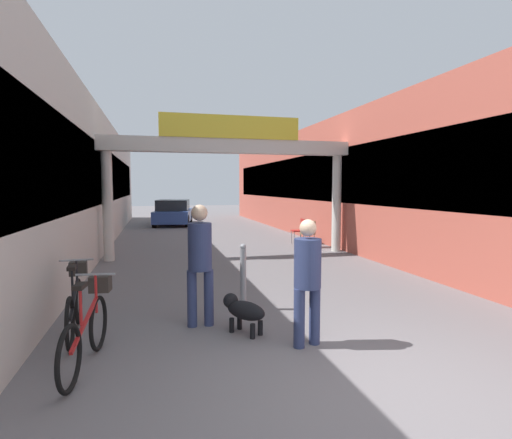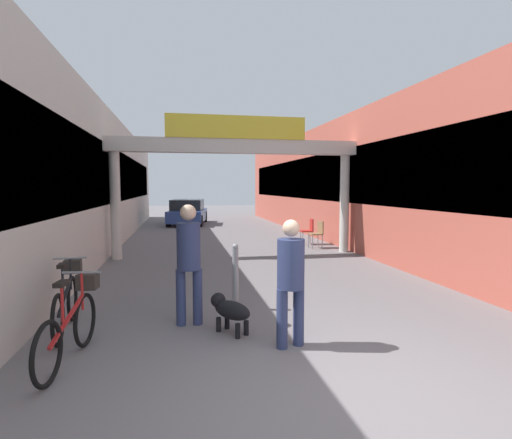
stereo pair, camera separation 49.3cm
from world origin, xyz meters
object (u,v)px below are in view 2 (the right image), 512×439
at_px(pedestrian_companion, 291,275).
at_px(bicycle_red_nearest, 72,323).
at_px(bicycle_black_second, 67,299).
at_px(cafe_chair_red_farther, 309,229).
at_px(pedestrian_with_dog, 189,256).
at_px(cafe_chair_wood_nearer, 318,232).
at_px(dog_on_leash, 229,310).
at_px(parked_car_blue, 188,212).
at_px(bollard_post_metal, 235,276).

distance_m(pedestrian_companion, bicycle_red_nearest, 2.63).
xyz_separation_m(bicycle_black_second, cafe_chair_red_farther, (5.99, 7.31, 0.10)).
relative_size(pedestrian_with_dog, bicycle_black_second, 1.04).
bearing_deg(bicycle_red_nearest, cafe_chair_wood_nearer, 52.94).
bearing_deg(bicycle_red_nearest, pedestrian_with_dog, 34.39).
distance_m(pedestrian_with_dog, pedestrian_companion, 1.61).
bearing_deg(pedestrian_with_dog, cafe_chair_red_farther, 60.02).
distance_m(dog_on_leash, parked_car_blue, 16.28).
distance_m(dog_on_leash, bicycle_black_second, 2.30).
bearing_deg(pedestrian_with_dog, bicycle_red_nearest, -145.61).
distance_m(dog_on_leash, cafe_chair_red_farther, 8.72).
bearing_deg(cafe_chair_red_farther, cafe_chair_wood_nearer, -88.88).
bearing_deg(parked_car_blue, cafe_chair_red_farther, -64.77).
bearing_deg(bollard_post_metal, dog_on_leash, -102.71).
xyz_separation_m(cafe_chair_wood_nearer, cafe_chair_red_farther, (-0.02, 0.86, 0.00)).
relative_size(bollard_post_metal, parked_car_blue, 0.26).
bearing_deg(pedestrian_with_dog, bicycle_black_second, 175.31).
xyz_separation_m(pedestrian_with_dog, cafe_chair_wood_nearer, (4.31, 6.58, -0.47)).
bearing_deg(cafe_chair_red_farther, bicycle_black_second, -129.34).
distance_m(pedestrian_with_dog, cafe_chair_wood_nearer, 7.88).
bearing_deg(pedestrian_companion, bollard_post_metal, 105.85).
relative_size(cafe_chair_red_farther, parked_car_blue, 0.21).
bearing_deg(dog_on_leash, bicycle_red_nearest, -164.75).
xyz_separation_m(pedestrian_companion, cafe_chair_red_farther, (3.07, 8.49, -0.37)).
bearing_deg(bicycle_black_second, cafe_chair_wood_nearer, 47.02).
distance_m(dog_on_leash, bollard_post_metal, 1.05).
distance_m(pedestrian_with_dog, parked_car_blue, 15.87).
relative_size(cafe_chair_wood_nearer, cafe_chair_red_farther, 1.00).
xyz_separation_m(pedestrian_with_dog, pedestrian_companion, (1.22, -1.05, -0.10)).
bearing_deg(pedestrian_companion, dog_on_leash, 137.48).
xyz_separation_m(dog_on_leash, bicycle_black_second, (-2.23, 0.56, 0.12)).
distance_m(pedestrian_with_dog, bollard_post_metal, 1.06).
height_order(dog_on_leash, cafe_chair_wood_nearer, cafe_chair_wood_nearer).
bearing_deg(dog_on_leash, pedestrian_companion, -42.52).
height_order(dog_on_leash, parked_car_blue, parked_car_blue).
bearing_deg(dog_on_leash, bicycle_black_second, 165.98).
height_order(pedestrian_with_dog, bicycle_red_nearest, pedestrian_with_dog).
relative_size(dog_on_leash, bollard_post_metal, 0.64).
bearing_deg(dog_on_leash, pedestrian_with_dog, 141.92).
bearing_deg(cafe_chair_wood_nearer, bollard_post_metal, -120.65).
xyz_separation_m(pedestrian_with_dog, cafe_chair_red_farther, (4.29, 7.44, -0.47)).
height_order(bicycle_red_nearest, parked_car_blue, parked_car_blue).
distance_m(bollard_post_metal, cafe_chair_red_farther, 7.72).
height_order(pedestrian_with_dog, parked_car_blue, pedestrian_with_dog).
bearing_deg(pedestrian_companion, cafe_chair_red_farther, 70.12).
xyz_separation_m(pedestrian_with_dog, bicycle_black_second, (-1.69, 0.14, -0.57)).
xyz_separation_m(bollard_post_metal, parked_car_blue, (-0.43, 15.28, 0.09)).
bearing_deg(cafe_chair_wood_nearer, parked_car_blue, 113.23).
bearing_deg(cafe_chair_wood_nearer, bicycle_black_second, -132.98).
height_order(bollard_post_metal, cafe_chair_wood_nearer, bollard_post_metal).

